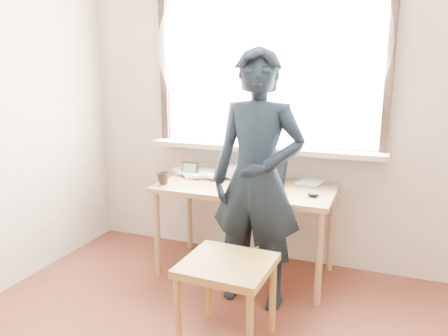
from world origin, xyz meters
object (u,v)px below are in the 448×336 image
at_px(work_chair, 227,274).
at_px(desk, 246,195).
at_px(mug_dark, 163,178).
at_px(mug_white, 232,172).
at_px(person, 257,180).
at_px(laptop, 261,182).

bearing_deg(work_chair, desk, 101.86).
bearing_deg(desk, mug_dark, -162.53).
bearing_deg(mug_dark, mug_white, 38.35).
distance_m(desk, person, 0.45).
distance_m(desk, mug_white, 0.25).
xyz_separation_m(laptop, mug_white, (-0.29, 0.18, -0.00)).
bearing_deg(work_chair, mug_white, 108.73).
height_order(laptop, work_chair, laptop).
bearing_deg(desk, work_chair, -78.14).
height_order(mug_white, person, person).
height_order(mug_dark, work_chair, mug_dark).
bearing_deg(mug_white, desk, -42.97).
height_order(desk, work_chair, desk).
bearing_deg(mug_white, mug_dark, -141.65).
relative_size(laptop, mug_white, 2.73).
bearing_deg(mug_dark, person, -11.76).
distance_m(mug_dark, work_chair, 1.07).
xyz_separation_m(desk, mug_white, (-0.16, 0.15, 0.12)).
distance_m(mug_white, mug_dark, 0.54).
bearing_deg(desk, mug_white, 137.03).
height_order(laptop, person, person).
distance_m(mug_white, work_chair, 1.12).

